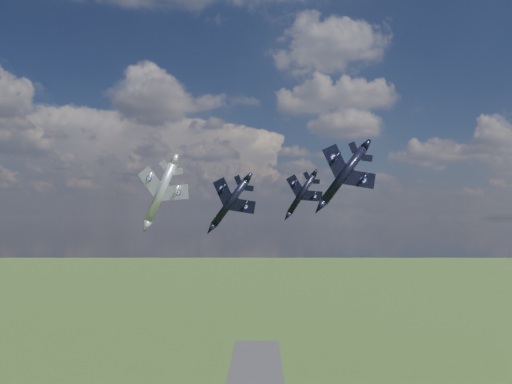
# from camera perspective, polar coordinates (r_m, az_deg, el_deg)

# --- Properties ---
(jet_lead_navy) EXTENTS (11.98, 15.24, 8.15)m
(jet_lead_navy) POSITION_cam_1_polar(r_m,az_deg,el_deg) (89.62, -2.99, -1.23)
(jet_lead_navy) COLOR black
(jet_right_navy) EXTENTS (10.29, 14.13, 8.10)m
(jet_right_navy) POSITION_cam_1_polar(r_m,az_deg,el_deg) (73.78, 9.99, 1.92)
(jet_right_navy) COLOR black
(jet_high_navy) EXTENTS (11.59, 14.96, 7.74)m
(jet_high_navy) POSITION_cam_1_polar(r_m,az_deg,el_deg) (113.41, 5.21, -0.24)
(jet_high_navy) COLOR black
(jet_left_silver) EXTENTS (15.83, 19.04, 8.06)m
(jet_left_silver) POSITION_cam_1_polar(r_m,az_deg,el_deg) (97.91, -10.84, -0.04)
(jet_left_silver) COLOR #A4A7AE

